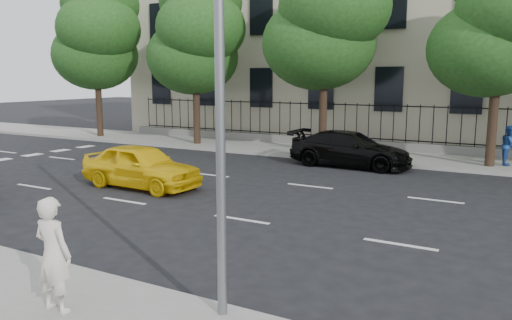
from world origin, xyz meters
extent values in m
plane|color=black|center=(0.00, 0.00, 0.00)|extent=(120.00, 120.00, 0.00)
cube|color=gray|center=(0.00, 14.00, 0.07)|extent=(60.00, 4.00, 0.15)
cube|color=slate|center=(0.00, 15.70, 0.35)|extent=(30.00, 0.50, 0.40)
cube|color=black|center=(0.00, 15.70, 0.65)|extent=(28.80, 0.05, 0.05)
cube|color=black|center=(0.00, 15.70, 2.25)|extent=(28.80, 0.05, 0.05)
cylinder|color=slate|center=(2.50, -2.30, 4.15)|extent=(0.14, 0.14, 8.00)
cylinder|color=#382619|center=(-16.00, 13.20, 1.72)|extent=(0.36, 0.36, 3.15)
ellipsoid|color=#224115|center=(-16.40, 13.50, 4.86)|extent=(4.94, 4.94, 4.06)
ellipsoid|color=#224115|center=(-15.50, 13.00, 6.29)|extent=(4.68, 4.68, 3.85)
ellipsoid|color=#224115|center=(-15.90, 13.60, 7.72)|extent=(4.42, 4.42, 3.64)
cylinder|color=#382619|center=(-9.00, 13.20, 1.64)|extent=(0.36, 0.36, 2.97)
ellipsoid|color=#224115|center=(-9.40, 13.50, 4.62)|extent=(4.75, 4.75, 3.90)
ellipsoid|color=#224115|center=(-8.50, 13.00, 6.00)|extent=(4.50, 4.50, 3.70)
ellipsoid|color=#224115|center=(-8.90, 13.60, 7.38)|extent=(4.25, 4.25, 3.50)
cylinder|color=#382619|center=(-2.00, 13.20, 1.81)|extent=(0.36, 0.36, 3.32)
ellipsoid|color=#224115|center=(-2.40, 13.50, 5.09)|extent=(5.13, 5.13, 4.21)
ellipsoid|color=#224115|center=(-1.50, 13.00, 6.58)|extent=(4.86, 4.86, 4.00)
cylinder|color=#382619|center=(5.00, 13.20, 1.69)|extent=(0.36, 0.36, 3.08)
ellipsoid|color=#224115|center=(4.60, 13.50, 4.67)|extent=(4.56, 4.56, 3.74)
imported|color=yellow|center=(-4.80, 4.16, 0.72)|extent=(4.29, 1.87, 1.44)
imported|color=black|center=(-0.04, 11.25, 0.72)|extent=(4.99, 2.14, 1.43)
imported|color=silver|center=(0.28, -3.42, 1.02)|extent=(0.66, 0.45, 1.75)
imported|color=navy|center=(5.63, 13.75, 0.94)|extent=(0.65, 0.81, 1.57)
camera|label=1|loc=(6.26, -8.10, 3.60)|focal=35.00mm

